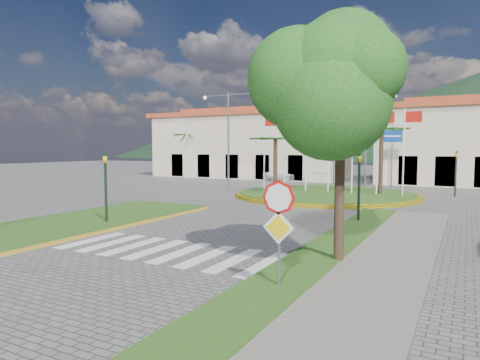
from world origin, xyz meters
The scene contains 21 objects.
ground centered at (0.00, 0.00, 0.00)m, with size 160.00×160.00×0.00m, color #5C5A57.
sidewalk_right centered at (6.00, 2.00, 0.07)m, with size 4.00×28.00×0.15m, color gray.
verge_right centered at (4.80, 2.00, 0.09)m, with size 1.60×28.00×0.18m, color #254D16.
median_left centered at (-6.50, 6.00, 0.09)m, with size 5.00×14.00×0.18m, color #254D16.
crosswalk centered at (0.00, 4.00, 0.01)m, with size 8.00×3.00×0.01m, color silver.
roundabout_island centered at (0.00, 22.00, 0.18)m, with size 12.70×12.70×6.00m.
stop_sign centered at (4.90, 1.96, 1.79)m, with size 0.80×0.11×2.65m.
deciduous_tree centered at (5.50, 5.00, 5.18)m, with size 3.60×3.60×6.80m.
traffic_light_left centered at (-5.20, 6.50, 1.94)m, with size 0.15×0.18×3.20m.
traffic_light_right centered at (4.50, 12.00, 1.94)m, with size 0.15×0.18×3.20m.
traffic_light_far centered at (8.00, 26.00, 1.94)m, with size 0.18×0.15×3.20m.
direction_sign_west centered at (-2.00, 30.97, 3.53)m, with size 1.60×0.14×5.20m.
direction_sign_east centered at (3.00, 30.97, 3.53)m, with size 1.60×0.14×5.20m.
street_lamp_centre centered at (1.00, 30.00, 4.50)m, with size 4.80×0.16×8.00m.
street_lamp_west centered at (-9.00, 24.00, 4.50)m, with size 4.80×0.16×8.00m.
building_left centered at (-14.00, 38.00, 3.90)m, with size 23.32×9.54×8.05m.
hill_far_west centered at (-55.00, 140.00, 11.00)m, with size 140.00×140.00×22.00m, color black.
hill_near_back centered at (-10.00, 130.00, 8.00)m, with size 110.00×110.00×16.00m, color black.
white_van centered at (-8.27, 34.18, 0.56)m, with size 1.87×4.06×1.13m, color silver.
car_dark_a centered at (-4.61, 36.12, 0.53)m, with size 1.26×3.13×1.07m, color black.
car_dark_b centered at (9.45, 35.98, 0.66)m, with size 1.40×4.01×1.32m, color black.
Camera 1 is at (8.73, -7.12, 3.39)m, focal length 32.00 mm.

